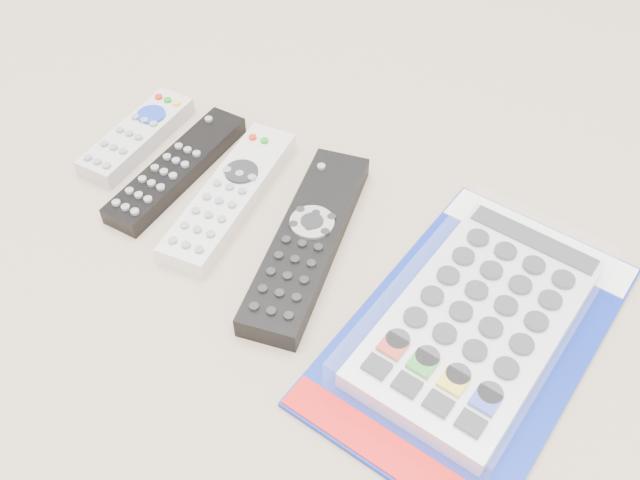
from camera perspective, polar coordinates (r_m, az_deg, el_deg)
The scene contains 5 objects.
remote_small_grey at distance 0.85m, azimuth -14.42°, elevation 8.08°, with size 0.05×0.16×0.02m.
remote_slim_black at distance 0.80m, azimuth -11.39°, elevation 5.63°, with size 0.05×0.20×0.02m.
remote_silver_dvd at distance 0.76m, azimuth -7.19°, elevation 3.58°, with size 0.07×0.22×0.02m.
remote_large_black at distance 0.71m, azimuth -0.99°, elevation -0.02°, with size 0.11×0.25×0.03m.
jumbo_remote_packaged at distance 0.66m, azimuth 12.55°, elevation -6.21°, with size 0.23×0.34×0.04m.
Camera 1 is at (0.28, -0.40, 0.54)m, focal length 40.00 mm.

